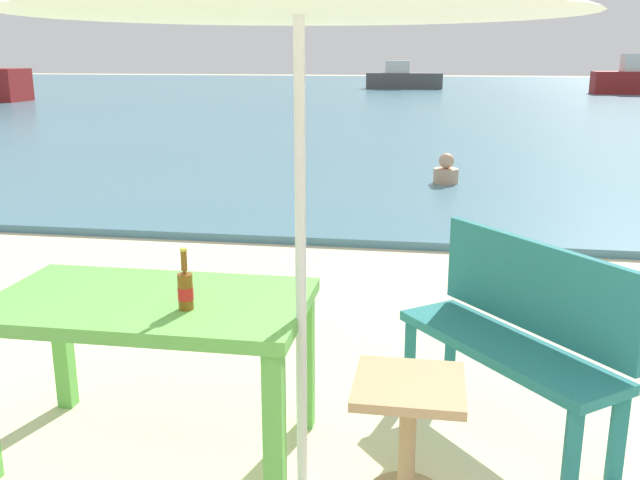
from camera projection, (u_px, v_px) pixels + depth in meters
The scene contains 7 objects.
sea_water at pixel (432, 95), 30.50m from camera, with size 120.00×50.00×0.08m, color teal.
picnic_table_green at pixel (151, 321), 3.14m from camera, with size 1.40×0.80×0.76m.
beer_bottle_amber at pixel (185, 288), 2.94m from camera, with size 0.07×0.07×0.26m.
side_table_wood at pixel (408, 423), 2.85m from camera, with size 0.44×0.44×0.54m.
bench_teal_center at pixel (517, 327), 3.35m from camera, with size 1.03×1.16×0.95m.
swimmer_person at pixel (446, 171), 9.62m from camera, with size 0.34×0.34×0.41m.
boat_cargo_ship at pixel (404, 79), 35.10m from camera, with size 3.77×1.03×1.37m.
Camera 1 is at (0.25, -1.47, 1.81)m, focal length 39.50 mm.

